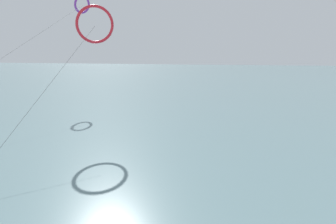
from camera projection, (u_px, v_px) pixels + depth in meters
sea_water at (207, 78)px, 105.80m from camera, size 400.00×200.00×0.08m
kite_crimson at (95, 25)px, 35.02m from camera, size 4.66×22.29×16.09m
kite_violet at (82, 5)px, 55.34m from camera, size 4.36×44.42×21.14m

